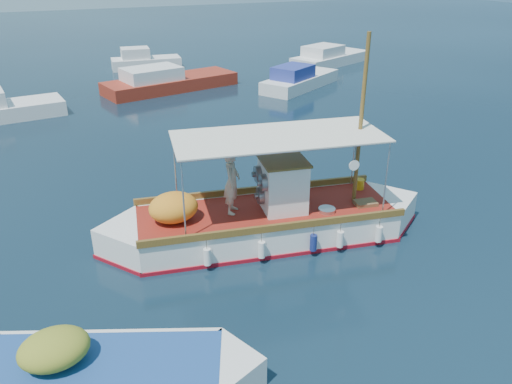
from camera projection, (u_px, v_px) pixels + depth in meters
name	position (u px, v px, depth m)	size (l,w,h in m)	color
ground	(268.00, 239.00, 15.60)	(160.00, 160.00, 0.00)	black
fishing_caique	(264.00, 221.00, 15.52)	(10.25, 4.14, 6.35)	white
dinghy	(99.00, 376.00, 10.08)	(6.17, 3.59, 1.63)	white
bg_boat_n	(167.00, 83.00, 32.80)	(9.20, 4.62, 1.80)	maroon
bg_boat_ne	(299.00, 81.00, 33.26)	(6.81, 5.21, 1.80)	silver
bg_boat_e	(329.00, 58.00, 40.57)	(7.92, 5.25, 1.80)	silver
bg_boat_far_n	(144.00, 62.00, 39.22)	(5.45, 2.53, 1.80)	silver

